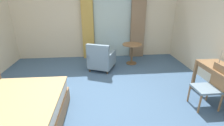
# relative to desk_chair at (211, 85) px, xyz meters

# --- Properties ---
(ground) EXTENTS (6.40, 6.76, 0.10)m
(ground) POSITION_rel_desk_chair_xyz_m (-2.18, 0.31, -0.54)
(ground) COLOR #426084
(wall_back) EXTENTS (6.00, 0.12, 2.83)m
(wall_back) POSITION_rel_desk_chair_xyz_m (-2.18, 3.43, 0.93)
(wall_back) COLOR beige
(wall_back) RESTS_ON ground
(balcony_glass_door) EXTENTS (1.36, 0.02, 2.49)m
(balcony_glass_door) POSITION_rel_desk_chair_xyz_m (-1.60, 3.35, 0.76)
(balcony_glass_door) COLOR silver
(balcony_glass_door) RESTS_ON ground
(curtain_panel_left) EXTENTS (0.41, 0.10, 2.56)m
(curtain_panel_left) POSITION_rel_desk_chair_xyz_m (-2.50, 3.25, 0.79)
(curtain_panel_left) COLOR tan
(curtain_panel_left) RESTS_ON ground
(curtain_panel_right) EXTENTS (0.51, 0.10, 2.56)m
(curtain_panel_right) POSITION_rel_desk_chair_xyz_m (-0.70, 3.25, 0.79)
(curtain_panel_right) COLOR #897056
(curtain_panel_right) RESTS_ON ground
(desk_chair) EXTENTS (0.47, 0.42, 0.90)m
(desk_chair) POSITION_rel_desk_chair_xyz_m (0.00, 0.00, 0.00)
(desk_chair) COLOR gray
(desk_chair) RESTS_ON ground
(armchair_by_window) EXTENTS (0.93, 0.98, 0.86)m
(armchair_by_window) POSITION_rel_desk_chair_xyz_m (-2.08, 2.09, -0.15)
(armchair_by_window) COLOR gray
(armchair_by_window) RESTS_ON ground
(round_cafe_table) EXTENTS (0.64, 0.64, 0.68)m
(round_cafe_table) POSITION_rel_desk_chair_xyz_m (-1.05, 2.50, 0.02)
(round_cafe_table) COLOR olive
(round_cafe_table) RESTS_ON ground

